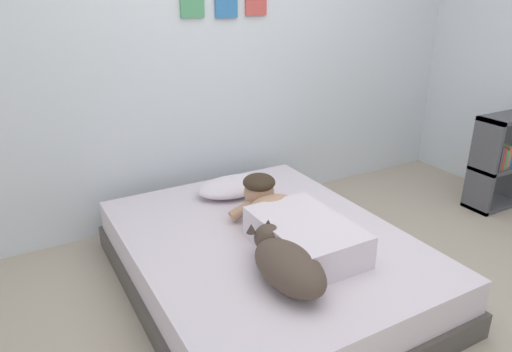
{
  "coord_description": "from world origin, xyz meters",
  "views": [
    {
      "loc": [
        -1.52,
        -1.56,
        1.67
      ],
      "look_at": [
        -0.2,
        0.78,
        0.58
      ],
      "focal_mm": 33.13,
      "sensor_mm": 36.0,
      "label": 1
    }
  ],
  "objects_px": {
    "bed": "(265,261)",
    "coffee_cup": "(254,208)",
    "pillow": "(234,186)",
    "bookshelf": "(499,161)",
    "person_lying": "(291,223)",
    "cell_phone": "(332,259)",
    "dog": "(286,263)"
  },
  "relations": [
    {
      "from": "cell_phone",
      "to": "bookshelf",
      "type": "distance_m",
      "value": 2.02
    },
    {
      "from": "pillow",
      "to": "coffee_cup",
      "type": "bearing_deg",
      "value": -94.87
    },
    {
      "from": "dog",
      "to": "cell_phone",
      "type": "distance_m",
      "value": 0.34
    },
    {
      "from": "person_lying",
      "to": "bed",
      "type": "bearing_deg",
      "value": 133.77
    },
    {
      "from": "pillow",
      "to": "bookshelf",
      "type": "bearing_deg",
      "value": -15.76
    },
    {
      "from": "bed",
      "to": "coffee_cup",
      "type": "xyz_separation_m",
      "value": [
        0.08,
        0.29,
        0.21
      ]
    },
    {
      "from": "person_lying",
      "to": "coffee_cup",
      "type": "relative_size",
      "value": 7.36
    },
    {
      "from": "cell_phone",
      "to": "bookshelf",
      "type": "xyz_separation_m",
      "value": [
        1.98,
        0.43,
        0.05
      ]
    },
    {
      "from": "bed",
      "to": "bookshelf",
      "type": "distance_m",
      "value": 2.16
    },
    {
      "from": "bed",
      "to": "person_lying",
      "type": "bearing_deg",
      "value": -46.23
    },
    {
      "from": "dog",
      "to": "cell_phone",
      "type": "bearing_deg",
      "value": 8.51
    },
    {
      "from": "pillow",
      "to": "person_lying",
      "type": "xyz_separation_m",
      "value": [
        -0.01,
        -0.73,
        0.05
      ]
    },
    {
      "from": "bed",
      "to": "pillow",
      "type": "height_order",
      "value": "pillow"
    },
    {
      "from": "coffee_cup",
      "to": "person_lying",
      "type": "bearing_deg",
      "value": -87.3
    },
    {
      "from": "person_lying",
      "to": "cell_phone",
      "type": "bearing_deg",
      "value": -75.58
    },
    {
      "from": "dog",
      "to": "bookshelf",
      "type": "xyz_separation_m",
      "value": [
        2.29,
        0.48,
        -0.05
      ]
    },
    {
      "from": "coffee_cup",
      "to": "dog",
      "type": "bearing_deg",
      "value": -107.31
    },
    {
      "from": "bed",
      "to": "cell_phone",
      "type": "xyz_separation_m",
      "value": [
        0.18,
        -0.39,
        0.17
      ]
    },
    {
      "from": "pillow",
      "to": "bookshelf",
      "type": "height_order",
      "value": "bookshelf"
    },
    {
      "from": "bed",
      "to": "bookshelf",
      "type": "relative_size",
      "value": 2.56
    },
    {
      "from": "bed",
      "to": "pillow",
      "type": "bearing_deg",
      "value": 79.73
    },
    {
      "from": "bookshelf",
      "to": "cell_phone",
      "type": "bearing_deg",
      "value": -167.7
    },
    {
      "from": "person_lying",
      "to": "pillow",
      "type": "bearing_deg",
      "value": 89.26
    },
    {
      "from": "pillow",
      "to": "cell_phone",
      "type": "relative_size",
      "value": 3.71
    },
    {
      "from": "bed",
      "to": "coffee_cup",
      "type": "distance_m",
      "value": 0.36
    },
    {
      "from": "person_lying",
      "to": "cell_phone",
      "type": "height_order",
      "value": "person_lying"
    },
    {
      "from": "bed",
      "to": "coffee_cup",
      "type": "bearing_deg",
      "value": 73.8
    },
    {
      "from": "pillow",
      "to": "coffee_cup",
      "type": "distance_m",
      "value": 0.33
    },
    {
      "from": "cell_phone",
      "to": "bookshelf",
      "type": "relative_size",
      "value": 0.19
    },
    {
      "from": "pillow",
      "to": "person_lying",
      "type": "bearing_deg",
      "value": -90.74
    },
    {
      "from": "pillow",
      "to": "cell_phone",
      "type": "bearing_deg",
      "value": -86.42
    },
    {
      "from": "pillow",
      "to": "cell_phone",
      "type": "height_order",
      "value": "pillow"
    }
  ]
}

